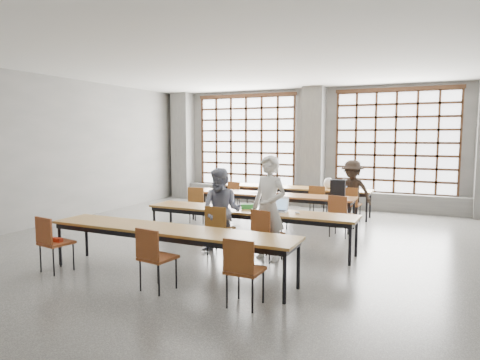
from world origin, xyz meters
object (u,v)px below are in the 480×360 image
desk_row_d (169,232)px  chair_back_right (351,201)px  desk_row_b (269,196)px  mouse (297,213)px  chair_front_right (265,230)px  student_male (269,208)px  chair_mid_left (198,201)px  backpack (338,189)px  red_pouch (56,240)px  phone (255,211)px  desk_row_c (248,213)px  plastic_bag (329,183)px  desk_row_a (295,189)px  chair_back_left (237,194)px  chair_near_left (52,238)px  chair_mid_centre (276,207)px  laptop_back (347,187)px  chair_front_left (218,225)px  student_back (352,192)px  laptop_front (278,208)px  chair_back_mid (318,199)px  chair_near_mid (154,253)px  green_box (248,206)px  chair_mid_right (339,212)px  student_female (222,211)px

desk_row_d → chair_back_right: (1.75, 5.03, -0.13)m
desk_row_b → mouse: 2.63m
chair_front_right → student_male: 0.37m
chair_mid_left → chair_front_right: size_ratio=1.00×
backpack → red_pouch: (-3.31, -4.76, -0.43)m
chair_mid_left → phone: size_ratio=6.77×
desk_row_c → plastic_bag: (0.61, 3.77, 0.21)m
mouse → plastic_bag: size_ratio=0.34×
desk_row_d → plastic_bag: size_ratio=13.99×
desk_row_a → chair_back_left: (-1.42, -0.63, -0.13)m
chair_near_left → plastic_bag: size_ratio=3.08×
chair_mid_centre → chair_back_left: bearing=138.1°
desk_row_b → laptop_back: bearing=46.8°
laptop_back → backpack: 1.57m
laptop_back → red_pouch: size_ratio=2.13×
chair_back_left → chair_near_left: 5.68m
desk_row_b → chair_mid_left: bearing=-158.4°
desk_row_a → chair_front_left: (-0.01, -4.35, -0.13)m
student_male → mouse: 0.61m
chair_back_left → red_pouch: 5.60m
desk_row_c → laptop_back: 3.98m
student_back → desk_row_a: bearing=176.1°
chair_back_left → laptop_front: size_ratio=2.22×
chair_back_mid → chair_mid_left: bearing=-149.4°
chair_back_right → chair_near_left: size_ratio=1.00×
desk_row_b → chair_near_mid: size_ratio=4.55×
laptop_back → red_pouch: bearing=-117.0°
chair_back_mid → chair_near_left: (-2.67, -5.66, 0.00)m
laptop_front → red_pouch: 3.75m
chair_back_right → student_back: 0.25m
chair_mid_centre → laptop_front: (0.58, -1.48, 0.25)m
desk_row_b → chair_back_left: size_ratio=4.55×
chair_front_left → green_box: bearing=70.8°
red_pouch → backpack: bearing=55.2°
chair_front_right → laptop_front: size_ratio=2.22×
chair_back_mid → chair_front_left: (-0.81, -3.72, 0.00)m
plastic_bag → laptop_front: bearing=-91.1°
chair_mid_right → student_female: bearing=-128.3°
desk_row_c → desk_row_a: bearing=94.5°
laptop_front → chair_near_mid: bearing=-106.6°
desk_row_b → chair_front_right: chair_front_right is taller
desk_row_c → chair_back_right: (1.30, 3.09, -0.13)m
desk_row_a → chair_back_mid: 1.03m
desk_row_b → student_female: (0.14, -2.72, 0.10)m
chair_near_mid → chair_front_left: bearing=91.2°
chair_mid_right → chair_near_left: size_ratio=1.00×
desk_row_b → desk_row_c: size_ratio=1.00×
chair_near_mid → desk_row_a: bearing=90.3°
desk_row_b → laptop_back: laptop_back is taller
desk_row_b → chair_back_left: bearing=145.6°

